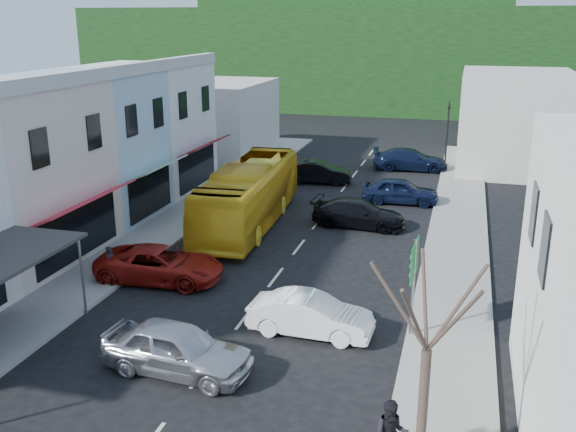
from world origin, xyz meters
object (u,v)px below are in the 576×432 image
object	(u,v)px
car_red	(160,266)
pedestrian_left	(111,261)
street_tree	(427,350)
bus	(249,197)
car_white	(311,316)
traffic_signal	(447,135)
car_silver	(177,352)
direction_sign	(413,290)

from	to	relation	value
car_red	pedestrian_left	world-z (taller)	pedestrian_left
pedestrian_left	street_tree	world-z (taller)	street_tree
bus	street_tree	xyz separation A→B (m)	(10.49, -17.66, 1.78)
car_white	pedestrian_left	distance (m)	9.45
street_tree	pedestrian_left	bearing A→B (deg)	147.94
car_white	traffic_signal	size ratio (longest dim) A/B	0.91
car_silver	car_white	xyz separation A→B (m)	(3.46, 3.64, 0.00)
car_white	direction_sign	world-z (taller)	direction_sign
pedestrian_left	car_silver	bearing A→B (deg)	-127.06
pedestrian_left	traffic_signal	distance (m)	29.80
direction_sign	street_tree	xyz separation A→B (m)	(0.84, -6.96, 1.51)
car_white	traffic_signal	bearing A→B (deg)	-4.78
car_red	direction_sign	bearing A→B (deg)	-105.90
car_silver	car_red	xyz separation A→B (m)	(-3.86, 6.62, 0.00)
bus	car_silver	xyz separation A→B (m)	(2.72, -15.02, -0.85)
car_red	car_white	bearing A→B (deg)	-116.05
car_silver	pedestrian_left	world-z (taller)	pedestrian_left
direction_sign	traffic_signal	xyz separation A→B (m)	(0.03, 28.42, 0.60)
car_silver	car_white	size ratio (longest dim) A/B	1.00
car_white	street_tree	bearing A→B (deg)	-143.51
pedestrian_left	direction_sign	bearing A→B (deg)	-88.34
street_tree	car_red	bearing A→B (deg)	141.46
pedestrian_left	street_tree	xyz separation A→B (m)	(13.50, -8.45, 2.33)
direction_sign	car_silver	bearing A→B (deg)	-144.65
bus	traffic_signal	bearing A→B (deg)	58.17
pedestrian_left	bus	bearing A→B (deg)	-9.72
street_tree	traffic_signal	xyz separation A→B (m)	(-0.81, 35.38, -0.90)
car_silver	direction_sign	xyz separation A→B (m)	(6.92, 4.33, 1.13)
direction_sign	traffic_signal	distance (m)	28.42
bus	pedestrian_left	size ratio (longest dim) A/B	6.82
car_silver	direction_sign	distance (m)	8.24
bus	pedestrian_left	bearing A→B (deg)	-111.28
street_tree	car_white	bearing A→B (deg)	124.43
car_white	car_red	size ratio (longest dim) A/B	0.96
car_silver	traffic_signal	xyz separation A→B (m)	(6.95, 32.74, 1.73)
bus	pedestrian_left	xyz separation A→B (m)	(-3.01, -9.21, -0.55)
car_silver	street_tree	size ratio (longest dim) A/B	0.66
car_silver	direction_sign	world-z (taller)	direction_sign
car_silver	car_red	size ratio (longest dim) A/B	0.96
car_white	car_red	xyz separation A→B (m)	(-7.32, 2.98, 0.00)
bus	street_tree	bearing A→B (deg)	-62.48
street_tree	direction_sign	bearing A→B (deg)	96.90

